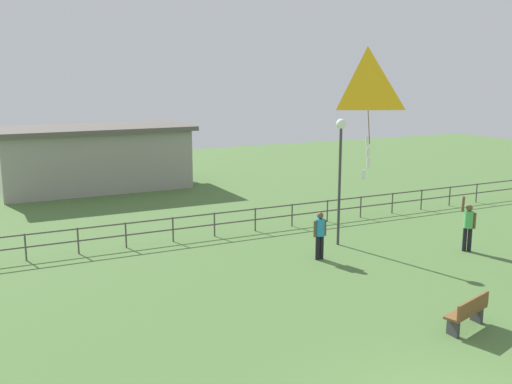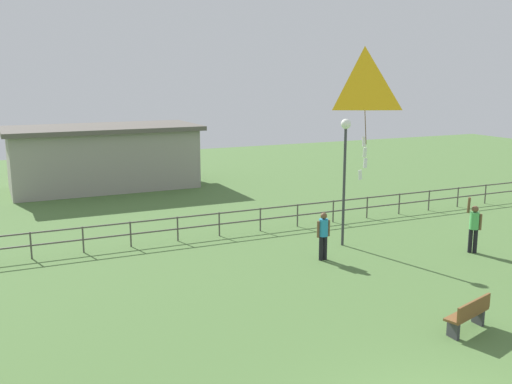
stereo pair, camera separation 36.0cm
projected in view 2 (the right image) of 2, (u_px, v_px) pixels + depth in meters
The scene contains 7 objects.
lamppost at pixel (345, 155), 21.17m from camera, with size 0.36×0.36×4.66m.
park_bench at pixel (469, 314), 14.42m from camera, with size 1.55×0.83×0.85m.
person_0 at pixel (474, 225), 20.73m from camera, with size 0.46×0.45×2.00m.
person_4 at pixel (323, 233), 19.92m from camera, with size 0.50×0.31×1.66m.
kite_3 at pixel (364, 83), 11.71m from camera, with size 1.08×0.84×2.59m.
waterfront_railing at pixel (182, 224), 22.32m from camera, with size 36.04×0.06×0.95m.
pavilion_building at pixel (103, 157), 32.51m from camera, with size 10.33×5.06×3.43m.
Camera 2 is at (-7.02, -6.80, 6.23)m, focal length 41.40 mm.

